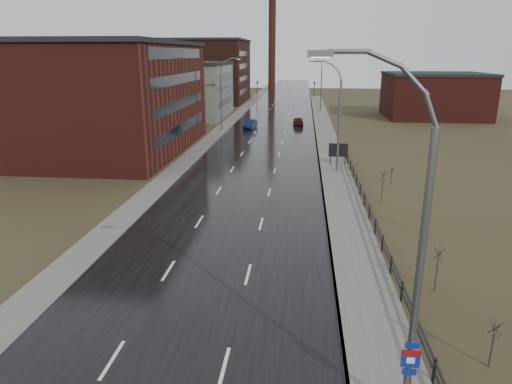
% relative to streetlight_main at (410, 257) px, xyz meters
% --- Properties ---
extents(road, '(14.00, 300.00, 0.06)m').
position_rel_streetlight_main_xyz_m(road, '(-8.47, 58.00, -6.03)').
color(road, black).
rests_on(road, ground).
extents(sidewalk_right, '(3.20, 180.00, 0.18)m').
position_rel_streetlight_main_xyz_m(sidewalk_right, '(0.13, 33.00, -5.97)').
color(sidewalk_right, '#595651').
rests_on(sidewalk_right, ground).
extents(curb_right, '(0.16, 180.00, 0.18)m').
position_rel_streetlight_main_xyz_m(curb_right, '(-1.39, 33.00, -5.97)').
color(curb_right, slate).
rests_on(curb_right, ground).
extents(sidewalk_left, '(2.40, 260.00, 0.12)m').
position_rel_streetlight_main_xyz_m(sidewalk_left, '(-16.67, 58.00, -6.00)').
color(sidewalk_left, '#595651').
rests_on(sidewalk_left, ground).
extents(warehouse_near, '(22.44, 28.56, 13.50)m').
position_rel_streetlight_main_xyz_m(warehouse_near, '(-29.46, 43.00, 0.70)').
color(warehouse_near, '#471914').
rests_on(warehouse_near, ground).
extents(warehouse_mid, '(16.32, 20.40, 10.50)m').
position_rel_streetlight_main_xyz_m(warehouse_mid, '(-26.46, 76.00, -0.80)').
color(warehouse_mid, slate).
rests_on(warehouse_mid, ground).
extents(warehouse_far, '(26.52, 24.48, 15.50)m').
position_rel_streetlight_main_xyz_m(warehouse_far, '(-31.47, 106.00, 1.70)').
color(warehouse_far, '#331611').
rests_on(warehouse_far, ground).
extents(building_right, '(18.36, 16.32, 8.50)m').
position_rel_streetlight_main_xyz_m(building_right, '(21.83, 80.00, -1.80)').
color(building_right, '#471914').
rests_on(building_right, ground).
extents(smokestack, '(2.70, 2.70, 30.70)m').
position_rel_streetlight_main_xyz_m(smokestack, '(-14.47, 148.00, 9.44)').
color(smokestack, '#331611').
rests_on(smokestack, ground).
extents(streetlight_main, '(3.91, 0.29, 12.11)m').
position_rel_streetlight_main_xyz_m(streetlight_main, '(0.00, 0.00, 0.00)').
color(streetlight_main, slate).
rests_on(streetlight_main, ground).
extents(streetlight_right_mid, '(3.36, 0.28, 11.35)m').
position_rel_streetlight_main_xyz_m(streetlight_right_mid, '(0.03, 34.00, -0.22)').
color(streetlight_right_mid, slate).
rests_on(streetlight_right_mid, ground).
extents(streetlight_left, '(3.36, 0.28, 11.35)m').
position_rel_streetlight_main_xyz_m(streetlight_left, '(-16.17, 60.00, -0.22)').
color(streetlight_left, slate).
rests_on(streetlight_left, ground).
extents(streetlight_right_far, '(3.36, 0.28, 11.35)m').
position_rel_streetlight_main_xyz_m(streetlight_right_far, '(0.03, 88.00, -0.22)').
color(streetlight_right_far, slate).
rests_on(streetlight_right_far, ground).
extents(guardrail, '(0.10, 53.05, 1.10)m').
position_rel_streetlight_main_xyz_m(guardrail, '(1.83, 16.32, -5.35)').
color(guardrail, black).
rests_on(guardrail, ground).
extents(shrub_b, '(0.49, 0.52, 2.05)m').
position_rel_streetlight_main_xyz_m(shrub_b, '(4.31, 3.20, -4.97)').
color(shrub_b, '#382D23').
rests_on(shrub_b, ground).
extents(shrub_c, '(0.58, 0.61, 2.46)m').
position_rel_streetlight_main_xyz_m(shrub_c, '(3.80, 9.27, -4.75)').
color(shrub_c, '#382D23').
rests_on(shrub_c, ground).
extents(shrub_d, '(0.50, 0.53, 2.10)m').
position_rel_streetlight_main_xyz_m(shrub_d, '(5.22, 17.44, -4.95)').
color(shrub_d, '#382D23').
rests_on(shrub_d, ground).
extents(shrub_e, '(0.64, 0.68, 2.73)m').
position_rel_streetlight_main_xyz_m(shrub_e, '(3.39, 24.21, -4.61)').
color(shrub_e, '#382D23').
rests_on(shrub_e, ground).
extents(shrub_f, '(0.39, 0.40, 1.59)m').
position_rel_streetlight_main_xyz_m(shrub_f, '(5.26, 30.30, -5.22)').
color(shrub_f, '#382D23').
rests_on(shrub_f, ground).
extents(billboard, '(2.10, 0.17, 2.54)m').
position_rel_streetlight_main_xyz_m(billboard, '(0.63, 37.01, -4.35)').
color(billboard, black).
rests_on(billboard, ground).
extents(traffic_light_left, '(0.58, 2.73, 5.30)m').
position_rel_streetlight_main_xyz_m(traffic_light_left, '(-16.47, 118.00, -1.46)').
color(traffic_light_left, black).
rests_on(traffic_light_left, ground).
extents(traffic_light_right, '(0.58, 2.73, 5.30)m').
position_rel_streetlight_main_xyz_m(traffic_light_right, '(-0.47, 118.00, -1.46)').
color(traffic_light_right, black).
rests_on(traffic_light_right, ground).
extents(car_near, '(2.07, 4.58, 1.46)m').
position_rel_streetlight_main_xyz_m(car_near, '(-12.05, 62.19, -5.33)').
color(car_near, '#0B173A').
rests_on(car_near, ground).
extents(car_far, '(1.92, 4.33, 1.45)m').
position_rel_streetlight_main_xyz_m(car_far, '(-4.14, 66.41, -5.33)').
color(car_far, '#420B0B').
rests_on(car_far, ground).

